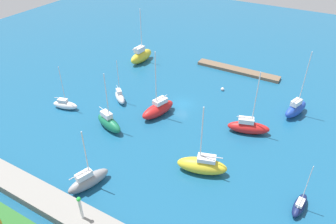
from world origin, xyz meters
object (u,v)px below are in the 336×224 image
Objects in this scene: sailboat_navy_by_breakwater at (300,205)px; sailboat_white_far_south at (120,97)px; sailboat_red_far_north at (248,127)px; harbor_beacon at (80,206)px; sailboat_red_inner_mooring at (158,109)px; pier_dock at (238,70)px; sailboat_yellow_lone_north at (202,165)px; sailboat_white_off_beacon at (65,105)px; mooring_buoy_white at (222,89)px; sailboat_yellow_lone_south at (141,56)px; sailboat_gray_center_basin at (88,180)px; sailboat_green_near_pier at (109,122)px; sailboat_blue_along_channel at (296,108)px.

sailboat_white_far_south reaches higher than sailboat_navy_by_breakwater.
sailboat_red_far_north is 17.27m from sailboat_navy_by_breakwater.
sailboat_red_far_north is (-12.13, -29.36, -2.35)m from harbor_beacon.
sailboat_red_inner_mooring is at bearing -79.77° from harbor_beacon.
sailboat_yellow_lone_north is (-6.74, 35.14, 1.02)m from pier_dock.
mooring_buoy_white is (-24.58, -22.28, -0.54)m from sailboat_white_off_beacon.
sailboat_yellow_lone_south is at bearing 64.27° from sailboat_navy_by_breakwater.
sailboat_yellow_lone_north is at bearing -119.33° from harbor_beacon.
sailboat_green_near_pier is at bearing 44.12° from sailboat_gray_center_basin.
sailboat_white_off_beacon is 31.21m from sailboat_yellow_lone_north.
sailboat_red_far_north is 0.92× the size of sailboat_red_inner_mooring.
sailboat_green_near_pier is 1.23× the size of sailboat_white_far_south.
sailboat_blue_along_channel is (-6.13, -10.01, 0.19)m from sailboat_red_far_north.
pier_dock is 35.80m from sailboat_yellow_lone_north.
sailboat_green_near_pier is at bearing -153.32° from sailboat_yellow_lone_south.
sailboat_white_off_beacon is 12.64× the size of mooring_buoy_white.
sailboat_red_far_north is at bearing -109.95° from sailboat_yellow_lone_south.
sailboat_red_inner_mooring is 17.01m from sailboat_yellow_lone_north.
sailboat_navy_by_breakwater is at bearing -117.63° from sailboat_yellow_lone_south.
sailboat_green_near_pier is (12.57, 33.49, 1.01)m from pier_dock.
sailboat_white_off_beacon is at bearing 53.23° from pier_dock.
sailboat_yellow_lone_south is 18.15× the size of mooring_buoy_white.
sailboat_white_off_beacon is 0.82× the size of sailboat_green_near_pier.
sailboat_green_near_pier is at bearing 93.93° from sailboat_navy_by_breakwater.
sailboat_red_far_north is 16.55× the size of mooring_buoy_white.
harbor_beacon is 41.31m from mooring_buoy_white.
mooring_buoy_white is at bearing 110.24° from sailboat_red_far_north.
mooring_buoy_white is (15.64, -1.73, -1.08)m from sailboat_blue_along_channel.
sailboat_yellow_lone_north is at bearing 100.86° from pier_dock.
sailboat_white_off_beacon reaches higher than mooring_buoy_white.
harbor_beacon is 7.03m from sailboat_gray_center_basin.
sailboat_white_far_south is (32.46, 12.87, -0.41)m from sailboat_blue_along_channel.
sailboat_red_far_north reaches higher than harbor_beacon.
sailboat_yellow_lone_north reaches higher than mooring_buoy_white.
sailboat_red_far_north is 1.07× the size of sailboat_green_near_pier.
mooring_buoy_white is at bearing -93.65° from harbor_beacon.
harbor_beacon is 0.28× the size of sailboat_red_inner_mooring.
sailboat_yellow_lone_north is (-19.31, 1.66, 0.01)m from sailboat_green_near_pier.
mooring_buoy_white is at bearing -92.94° from sailboat_yellow_lone_north.
sailboat_yellow_lone_north is at bearing -128.54° from sailboat_yellow_lone_south.
pier_dock is at bearing 9.86° from sailboat_gray_center_basin.
sailboat_gray_center_basin reaches higher than harbor_beacon.
sailboat_yellow_lone_south reaches higher than sailboat_yellow_lone_north.
sailboat_red_inner_mooring is (22.98, 13.23, -0.05)m from sailboat_blue_along_channel.
sailboat_yellow_lone_north is (2.98, 13.08, 0.11)m from sailboat_red_far_north.
pier_dock is at bearing 94.50° from sailboat_white_far_south.
harbor_beacon is at bearing -55.01° from sailboat_white_off_beacon.
pier_dock is 19.95m from sailboat_blue_along_channel.
sailboat_green_near_pier is at bearing -26.66° from sailboat_white_far_south.
sailboat_yellow_lone_south reaches higher than sailboat_white_far_south.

